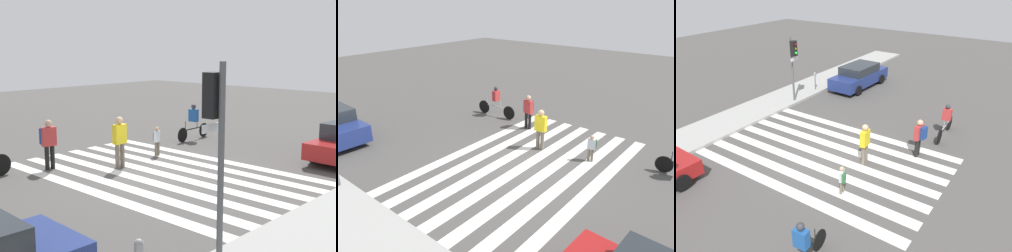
# 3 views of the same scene
# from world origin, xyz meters

# --- Properties ---
(ground_plane) EXTENTS (60.00, 60.00, 0.00)m
(ground_plane) POSITION_xyz_m (0.00, 0.00, 0.00)
(ground_plane) COLOR #4C4947
(sidewalk_curb) EXTENTS (36.00, 2.50, 0.14)m
(sidewalk_curb) POSITION_xyz_m (0.00, 6.25, 0.07)
(sidewalk_curb) COLOR #9E9E99
(sidewalk_curb) RESTS_ON ground_plane
(crosswalk_stripes) EXTENTS (5.95, 10.00, 0.01)m
(crosswalk_stripes) POSITION_xyz_m (-0.00, 0.00, 0.00)
(crosswalk_stripes) COLOR silver
(crosswalk_stripes) RESTS_ON ground_plane
(traffic_light) EXTENTS (0.60, 0.50, 3.88)m
(traffic_light) POSITION_xyz_m (3.94, 5.19, 2.72)
(traffic_light) COLOR #515456
(traffic_light) RESTS_ON ground_plane
(parking_meter) EXTENTS (0.15, 0.15, 1.29)m
(parking_meter) POSITION_xyz_m (6.15, 5.47, 0.96)
(parking_meter) COLOR #515456
(parking_meter) RESTS_ON ground_plane
(pedestrian_adult_yellow_jacket) EXTENTS (0.50, 0.44, 1.70)m
(pedestrian_adult_yellow_jacket) POSITION_xyz_m (2.19, -3.24, 1.00)
(pedestrian_adult_yellow_jacket) COLOR black
(pedestrian_adult_yellow_jacket) RESTS_ON ground_plane
(pedestrian_adult_blue_shirt) EXTENTS (0.34, 0.33, 1.12)m
(pedestrian_adult_blue_shirt) POSITION_xyz_m (-1.77, -2.00, 0.65)
(pedestrian_adult_blue_shirt) COLOR #6B6051
(pedestrian_adult_blue_shirt) RESTS_ON ground_plane
(pedestrian_child_with_backpack) EXTENTS (0.51, 0.26, 1.77)m
(pedestrian_child_with_backpack) POSITION_xyz_m (0.41, -1.63, 1.00)
(pedestrian_child_with_backpack) COLOR #6B6051
(pedestrian_child_with_backpack) RESTS_ON ground_plane
(cyclist_far_lane) EXTENTS (2.45, 0.41, 1.66)m
(cyclist_far_lane) POSITION_xyz_m (4.61, -3.60, 0.87)
(cyclist_far_lane) COLOR black
(cyclist_far_lane) RESTS_ON ground_plane
(cyclist_mid_street) EXTENTS (2.26, 0.42, 1.60)m
(cyclist_mid_street) POSITION_xyz_m (-5.07, -2.96, 0.86)
(cyclist_mid_street) COLOR black
(cyclist_mid_street) RESTS_ON ground_plane
(car_parked_silver_sedan) EXTENTS (4.73, 2.07, 1.52)m
(car_parked_silver_sedan) POSITION_xyz_m (8.53, 3.58, 0.78)
(car_parked_silver_sedan) COLOR navy
(car_parked_silver_sedan) RESTS_ON ground_plane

